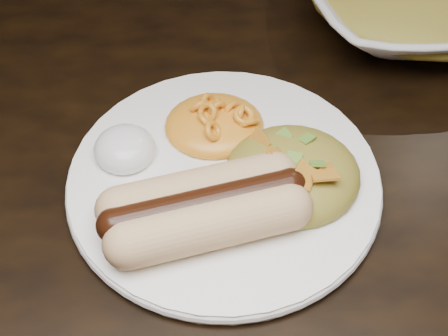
{
  "coord_description": "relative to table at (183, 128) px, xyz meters",
  "views": [
    {
      "loc": [
        0.02,
        -0.51,
        1.19
      ],
      "look_at": [
        0.04,
        -0.16,
        0.77
      ],
      "focal_mm": 55.0,
      "sensor_mm": 36.0,
      "label": 1
    }
  ],
  "objects": [
    {
      "name": "taco_salad",
      "position": [
        0.09,
        -0.17,
        0.12
      ],
      "size": [
        0.11,
        0.1,
        0.05
      ],
      "rotation": [
        0.0,
        0.0,
        0.41
      ],
      "color": "#C0541F",
      "rests_on": "plate"
    },
    {
      "name": "hotdog",
      "position": [
        0.02,
        -0.2,
        0.13
      ],
      "size": [
        0.14,
        0.1,
        0.04
      ],
      "rotation": [
        0.0,
        0.0,
        0.23
      ],
      "color": "#DEAA84",
      "rests_on": "plate"
    },
    {
      "name": "plate",
      "position": [
        0.04,
        -0.16,
        0.1
      ],
      "size": [
        0.33,
        0.33,
        0.01
      ],
      "primitive_type": "cylinder",
      "rotation": [
        0.0,
        0.0,
        -0.38
      ],
      "color": "white",
      "rests_on": "table"
    },
    {
      "name": "mac_and_cheese",
      "position": [
        0.03,
        -0.1,
        0.12
      ],
      "size": [
        0.1,
        0.1,
        0.03
      ],
      "primitive_type": "ellipsoid",
      "rotation": [
        0.0,
        0.0,
        0.28
      ],
      "color": "gold",
      "rests_on": "plate"
    },
    {
      "name": "sour_cream",
      "position": [
        -0.05,
        -0.13,
        0.12
      ],
      "size": [
        0.06,
        0.06,
        0.03
      ],
      "primitive_type": "ellipsoid",
      "rotation": [
        0.0,
        0.0,
        0.12
      ],
      "color": "white",
      "rests_on": "plate"
    },
    {
      "name": "table",
      "position": [
        0.0,
        0.0,
        0.0
      ],
      "size": [
        1.6,
        0.9,
        0.75
      ],
      "color": "black",
      "rests_on": "floor"
    }
  ]
}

